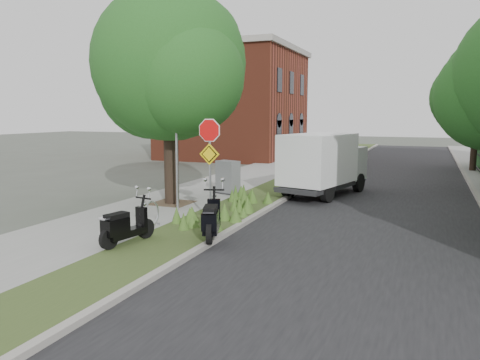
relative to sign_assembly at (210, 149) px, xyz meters
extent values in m
plane|color=#4C5147|center=(1.40, -0.58, -2.33)|extent=(120.00, 120.00, 0.00)
cube|color=gray|center=(-2.85, 9.42, -2.27)|extent=(3.50, 60.00, 0.12)
cube|color=#384E21|center=(-0.10, 9.42, -2.27)|extent=(2.00, 60.00, 0.12)
cube|color=#9E9991|center=(0.90, 9.42, -2.26)|extent=(0.20, 60.00, 0.13)
cube|color=black|center=(4.40, 9.42, -2.32)|extent=(7.00, 60.00, 0.01)
cube|color=#9E9991|center=(7.90, 9.42, -2.26)|extent=(0.20, 60.00, 0.13)
cylinder|color=black|center=(-2.60, 2.22, 0.03)|extent=(0.52, 0.52, 4.48)
sphere|color=#21541C|center=(-2.60, 2.22, 2.75)|extent=(5.40, 5.40, 5.40)
sphere|color=#21541C|center=(-3.81, 3.03, 2.08)|extent=(4.05, 4.05, 4.05)
sphere|color=#21541C|center=(-1.52, 1.54, 2.21)|extent=(3.78, 3.78, 3.78)
cube|color=#473828|center=(-2.60, 2.22, -2.20)|extent=(1.40, 1.40, 0.01)
cylinder|color=#A5A8AD|center=(-1.80, 1.22, -0.21)|extent=(0.08, 0.08, 4.00)
torus|color=#A5A8AD|center=(-1.30, -1.18, -1.83)|extent=(0.05, 0.77, 0.77)
cube|color=#A5A8AD|center=(-1.30, -1.54, -2.19)|extent=(0.06, 0.06, 0.04)
cube|color=#A5A8AD|center=(-1.30, -0.82, -2.19)|extent=(0.06, 0.06, 0.04)
cylinder|color=#A5A8AD|center=(0.00, 0.02, -0.71)|extent=(0.07, 0.07, 3.00)
cylinder|color=red|center=(0.00, -0.01, 0.54)|extent=(0.86, 0.03, 0.86)
cylinder|color=white|center=(0.00, 0.00, 0.54)|extent=(0.94, 0.02, 0.94)
cube|color=yellow|center=(0.00, -0.01, -0.16)|extent=(0.64, 0.03, 0.64)
cube|color=maroon|center=(-8.10, 21.42, 1.67)|extent=(9.00, 10.00, 8.00)
cube|color=#9E9991|center=(-8.10, 21.42, 5.77)|extent=(9.40, 10.40, 0.40)
sphere|color=#21541C|center=(7.46, 10.05, 1.73)|extent=(3.15, 3.15, 3.15)
cylinder|color=black|center=(8.40, 17.42, -0.39)|extent=(0.36, 0.36, 3.64)
sphere|color=#21541C|center=(8.40, 17.42, 1.82)|extent=(3.80, 3.80, 3.80)
sphere|color=#21541C|center=(7.54, 17.99, 1.35)|extent=(2.85, 2.85, 2.85)
cylinder|color=black|center=(-0.77, -2.28, -1.95)|extent=(0.22, 0.53, 0.52)
cylinder|color=black|center=(-1.03, -3.48, -1.95)|extent=(0.22, 0.53, 0.52)
cube|color=black|center=(-0.91, -2.93, -1.93)|extent=(0.56, 1.19, 0.18)
cube|color=black|center=(-0.98, -3.27, -1.69)|extent=(0.48, 0.71, 0.40)
cube|color=black|center=(-0.97, -3.22, -1.43)|extent=(0.41, 0.64, 0.12)
cylinder|color=black|center=(0.57, -0.92, -1.92)|extent=(0.31, 0.57, 0.56)
cylinder|color=black|center=(1.03, -2.18, -1.92)|extent=(0.31, 0.57, 0.56)
cube|color=black|center=(0.82, -1.60, -1.90)|extent=(0.77, 1.30, 0.19)
cube|color=black|center=(0.95, -1.96, -1.64)|extent=(0.60, 0.79, 0.43)
cube|color=black|center=(0.93, -1.91, -1.36)|extent=(0.53, 0.72, 0.13)
cube|color=#262628|center=(2.03, 6.52, -1.87)|extent=(2.90, 5.01, 0.16)
cube|color=#B7BABC|center=(2.48, 8.29, -1.11)|extent=(2.08, 1.66, 1.42)
cube|color=white|center=(1.90, 6.05, -0.76)|extent=(2.74, 3.76, 1.96)
cube|color=#262628|center=(-1.56, 4.94, -2.18)|extent=(1.16, 0.95, 0.04)
cube|color=slate|center=(-1.56, 4.94, -1.54)|extent=(1.02, 0.81, 1.33)
camera|label=1|loc=(5.97, -12.40, 1.03)|focal=35.00mm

